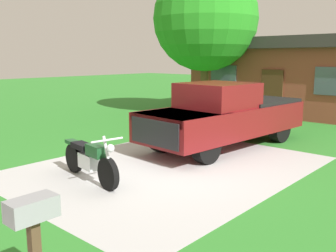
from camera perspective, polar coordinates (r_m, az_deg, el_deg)
ground_plane at (r=9.11m, az=0.10°, el=-6.25°), size 80.00×80.00×0.00m
driveway_pad at (r=9.11m, az=0.10°, el=-6.24°), size 5.50×7.17×0.01m
motorcycle at (r=8.19m, az=-11.77°, el=-4.96°), size 2.20×0.74×1.09m
pickup_truck at (r=11.18m, az=8.87°, el=1.74°), size 2.43×5.76×1.90m
mailbox at (r=4.04m, az=-19.81°, el=-13.99°), size 0.26×0.48×1.26m
shade_tree at (r=17.71m, az=5.71°, el=15.87°), size 4.73×4.73×6.70m
neighbor_house at (r=19.23m, az=18.96°, el=7.37°), size 9.60×5.60×3.50m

